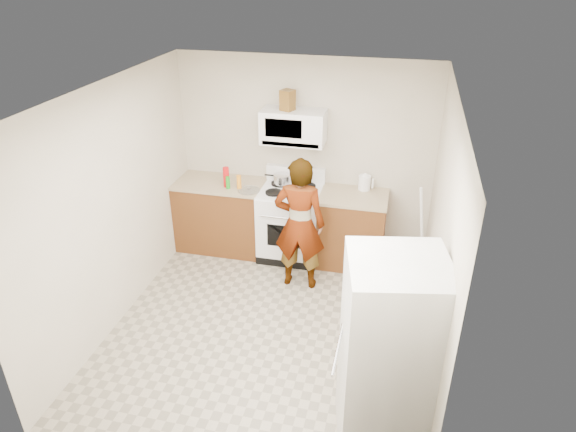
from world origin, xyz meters
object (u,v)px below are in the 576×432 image
(kettle, at_px, (365,183))
(gas_range, at_px, (291,222))
(saucepan, at_px, (282,179))
(microwave, at_px, (294,127))
(fridge, at_px, (389,358))
(person, at_px, (300,224))

(kettle, bearing_deg, gas_range, -178.29)
(gas_range, xyz_separation_m, saucepan, (-0.15, 0.12, 0.52))
(microwave, bearing_deg, kettle, 5.45)
(fridge, bearing_deg, microwave, 105.14)
(kettle, height_order, saucepan, kettle)
(microwave, xyz_separation_m, fridge, (1.35, -2.74, -0.85))
(gas_range, bearing_deg, person, -68.70)
(gas_range, distance_m, microwave, 1.22)
(gas_range, bearing_deg, fridge, -62.63)
(person, height_order, kettle, person)
(microwave, relative_size, kettle, 4.22)
(fridge, bearing_deg, gas_range, 106.24)
(microwave, xyz_separation_m, saucepan, (-0.15, -0.00, -0.69))
(gas_range, distance_m, saucepan, 0.56)
(gas_range, height_order, saucepan, gas_range)
(gas_range, relative_size, microwave, 1.49)
(gas_range, relative_size, fridge, 0.66)
(microwave, distance_m, saucepan, 0.71)
(microwave, distance_m, fridge, 3.18)
(person, bearing_deg, saucepan, -64.28)
(microwave, distance_m, kettle, 1.11)
(microwave, height_order, fridge, microwave)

